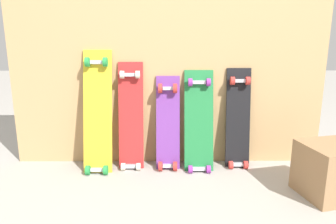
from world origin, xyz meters
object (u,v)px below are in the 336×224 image
(skateboard_purple, at_px, (168,127))
(skateboard_black, at_px, (238,123))
(wooden_crate, at_px, (330,171))
(skateboard_green, at_px, (199,126))
(skateboard_yellow, at_px, (98,116))
(skateboard_red, at_px, (131,121))

(skateboard_purple, relative_size, skateboard_black, 0.93)
(wooden_crate, bearing_deg, skateboard_green, 150.08)
(skateboard_yellow, bearing_deg, skateboard_black, 2.90)
(skateboard_yellow, height_order, wooden_crate, skateboard_yellow)
(skateboard_purple, xyz_separation_m, skateboard_green, (0.22, -0.02, 0.02))
(skateboard_purple, bearing_deg, skateboard_red, 177.97)
(skateboard_purple, relative_size, skateboard_green, 0.94)
(skateboard_green, xyz_separation_m, skateboard_black, (0.29, 0.04, 0.01))
(skateboard_red, height_order, skateboard_black, skateboard_red)
(skateboard_purple, xyz_separation_m, wooden_crate, (0.96, -0.44, -0.14))
(skateboard_green, bearing_deg, skateboard_black, 7.68)
(skateboard_black, bearing_deg, skateboard_purple, -177.59)
(skateboard_yellow, height_order, skateboard_black, skateboard_yellow)
(skateboard_green, relative_size, skateboard_black, 0.99)
(skateboard_black, relative_size, wooden_crate, 2.44)
(skateboard_green, bearing_deg, skateboard_red, 176.85)
(skateboard_yellow, xyz_separation_m, skateboard_black, (1.00, 0.05, -0.06))
(skateboard_green, bearing_deg, skateboard_yellow, -179.04)
(skateboard_black, bearing_deg, wooden_crate, -45.64)
(skateboard_yellow, distance_m, skateboard_red, 0.24)
(skateboard_yellow, bearing_deg, skateboard_purple, 3.41)
(skateboard_purple, distance_m, skateboard_green, 0.22)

